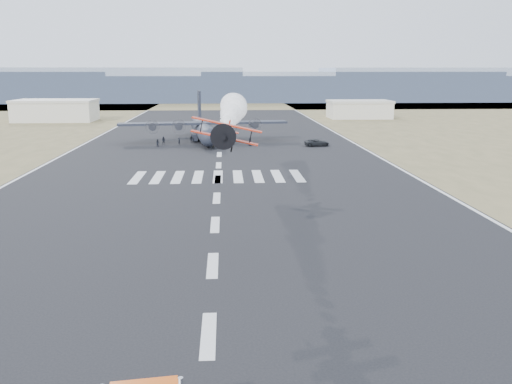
{
  "coord_description": "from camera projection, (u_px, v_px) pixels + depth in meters",
  "views": [
    {
      "loc": [
        1.15,
        -30.08,
        15.59
      ],
      "look_at": [
        4.1,
        21.37,
        4.0
      ],
      "focal_mm": 38.0,
      "sensor_mm": 36.0,
      "label": 1
    }
  ],
  "objects": [
    {
      "name": "aerobatic_biplane",
      "position": [
        226.0,
        133.0,
        44.54
      ],
      "size": [
        5.73,
        5.21,
        2.78
      ],
      "rotation": [
        0.0,
        0.21,
        -0.04
      ],
      "color": "red"
    },
    {
      "name": "ridge_seg_d",
      "position": [
        222.0,
        88.0,
        284.49
      ],
      "size": [
        150.0,
        50.0,
        13.0
      ],
      "primitive_type": "cube",
      "color": "#8897AD",
      "rests_on": "ground"
    },
    {
      "name": "crew_b",
      "position": [
        164.0,
        140.0,
        116.67
      ],
      "size": [
        0.88,
        0.6,
        1.72
      ],
      "primitive_type": "imported",
      "rotation": [
        0.0,
        0.0,
        6.18
      ],
      "color": "black",
      "rests_on": "ground"
    },
    {
      "name": "runway_markings",
      "position": [
        219.0,
        165.0,
        91.1
      ],
      "size": [
        60.0,
        260.0,
        0.01
      ],
      "primitive_type": null,
      "color": "silver",
      "rests_on": "ground"
    },
    {
      "name": "scrub_far",
      "position": [
        222.0,
        104.0,
        256.69
      ],
      "size": [
        500.0,
        80.0,
        0.0
      ],
      "primitive_type": "cube",
      "color": "brown",
      "rests_on": "ground"
    },
    {
      "name": "crew_e",
      "position": [
        250.0,
        142.0,
        114.74
      ],
      "size": [
        0.86,
        0.98,
        1.72
      ],
      "primitive_type": "imported",
      "rotation": [
        0.0,
        0.0,
        2.09
      ],
      "color": "black",
      "rests_on": "ground"
    },
    {
      "name": "ridge_seg_c",
      "position": [
        97.0,
        85.0,
        280.42
      ],
      "size": [
        150.0,
        50.0,
        17.0
      ],
      "primitive_type": "cube",
      "color": "#8897AD",
      "rests_on": "ground"
    },
    {
      "name": "ridge_seg_f",
      "position": [
        464.0,
        84.0,
        291.3
      ],
      "size": [
        150.0,
        50.0,
        17.0
      ],
      "primitive_type": "cube",
      "color": "#8897AD",
      "rests_on": "ground"
    },
    {
      "name": "hangar_right",
      "position": [
        359.0,
        109.0,
        180.67
      ],
      "size": [
        20.5,
        12.5,
        5.9
      ],
      "color": "beige",
      "rests_on": "ground"
    },
    {
      "name": "crew_g",
      "position": [
        232.0,
        140.0,
        116.74
      ],
      "size": [
        0.84,
        0.79,
        1.83
      ],
      "primitive_type": "imported",
      "rotation": [
        0.0,
        0.0,
        0.48
      ],
      "color": "black",
      "rests_on": "ground"
    },
    {
      "name": "transport_aircraft",
      "position": [
        203.0,
        129.0,
        122.21
      ],
      "size": [
        37.53,
        30.81,
        10.82
      ],
      "rotation": [
        0.0,
        0.0,
        0.12
      ],
      "color": "#1F232F",
      "rests_on": "ground"
    },
    {
      "name": "ground",
      "position": [
        209.0,
        335.0,
        32.66
      ],
      "size": [
        500.0,
        500.0,
        0.0
      ],
      "primitive_type": "plane",
      "color": "black",
      "rests_on": "ground"
    },
    {
      "name": "crew_d",
      "position": [
        191.0,
        139.0,
        119.14
      ],
      "size": [
        1.06,
        0.8,
        1.61
      ],
      "primitive_type": "imported",
      "rotation": [
        0.0,
        0.0,
        0.38
      ],
      "color": "black",
      "rests_on": "ground"
    },
    {
      "name": "crew_a",
      "position": [
        179.0,
        141.0,
        116.17
      ],
      "size": [
        0.65,
        0.7,
        1.56
      ],
      "primitive_type": "imported",
      "rotation": [
        0.0,
        0.0,
        1.18
      ],
      "color": "black",
      "rests_on": "ground"
    },
    {
      "name": "crew_h",
      "position": [
        158.0,
        143.0,
        113.37
      ],
      "size": [
        0.89,
        0.83,
        1.57
      ],
      "primitive_type": "imported",
      "rotation": [
        0.0,
        0.0,
        2.51
      ],
      "color": "black",
      "rests_on": "ground"
    },
    {
      "name": "hangar_left",
      "position": [
        56.0,
        110.0,
        170.25
      ],
      "size": [
        24.5,
        14.5,
        6.7
      ],
      "color": "beige",
      "rests_on": "ground"
    },
    {
      "name": "ridge_seg_e",
      "position": [
        345.0,
        86.0,
        287.89
      ],
      "size": [
        150.0,
        50.0,
        15.0
      ],
      "primitive_type": "cube",
      "color": "#8897AD",
      "rests_on": "ground"
    },
    {
      "name": "crew_f",
      "position": [
        221.0,
        141.0,
        116.45
      ],
      "size": [
        1.52,
        1.0,
        1.56
      ],
      "primitive_type": "imported",
      "rotation": [
        0.0,
        0.0,
        5.88
      ],
      "color": "black",
      "rests_on": "ground"
    },
    {
      "name": "smoke_trail",
      "position": [
        234.0,
        109.0,
        69.46
      ],
      "size": [
        3.65,
        31.34,
        3.65
      ],
      "rotation": [
        0.0,
        0.0,
        -0.04
      ],
      "color": "white"
    },
    {
      "name": "crew_c",
      "position": [
        217.0,
        142.0,
        114.43
      ],
      "size": [
        1.18,
        0.65,
        1.73
      ],
      "primitive_type": "imported",
      "rotation": [
        0.0,
        0.0,
        3.26
      ],
      "color": "black",
      "rests_on": "ground"
    },
    {
      "name": "support_vehicle",
      "position": [
        317.0,
        143.0,
        114.17
      ],
      "size": [
        5.43,
        3.0,
        1.44
      ],
      "primitive_type": "imported",
      "rotation": [
        0.0,
        0.0,
        1.69
      ],
      "color": "black",
      "rests_on": "ground"
    }
  ]
}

